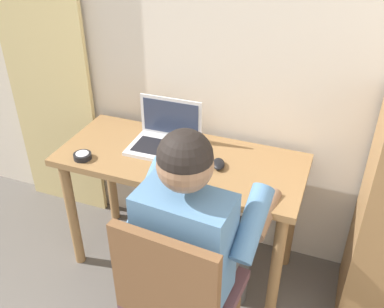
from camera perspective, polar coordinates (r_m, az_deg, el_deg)
name	(u,v)px	position (r m, az deg, el deg)	size (l,w,h in m)	color
wall_back	(291,45)	(2.15, 12.89, 13.73)	(4.80, 0.05, 2.50)	beige
curtain_panel	(41,43)	(2.69, -19.18, 13.62)	(0.57, 0.03, 2.25)	#CCB77A
desk	(181,176)	(2.24, -1.47, -2.92)	(1.25, 0.53, 0.73)	olive
chair	(179,294)	(1.82, -1.72, -17.93)	(0.45, 0.43, 0.90)	brown
person_seated	(198,231)	(1.80, 0.82, -10.14)	(0.56, 0.60, 1.22)	#4C4C4C
laptop	(165,137)	(2.25, -3.51, 2.20)	(0.34, 0.26, 0.24)	silver
computer_mouse	(219,164)	(2.10, 3.50, -1.32)	(0.06, 0.10, 0.03)	black
desk_clock	(82,156)	(2.23, -14.19, -0.25)	(0.09, 0.09, 0.03)	black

